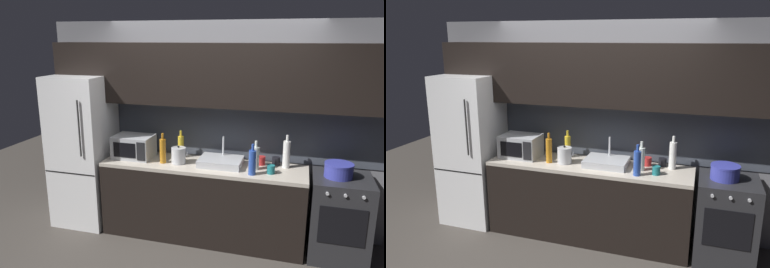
# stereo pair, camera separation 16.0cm
# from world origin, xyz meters

# --- Properties ---
(back_wall) EXTENTS (4.07, 0.44, 2.50)m
(back_wall) POSITION_xyz_m (0.00, 1.20, 1.55)
(back_wall) COLOR slate
(back_wall) RESTS_ON ground
(counter_run) EXTENTS (2.33, 0.60, 0.90)m
(counter_run) POSITION_xyz_m (0.00, 0.90, 0.45)
(counter_run) COLOR black
(counter_run) RESTS_ON ground
(refrigerator) EXTENTS (0.68, 0.69, 1.87)m
(refrigerator) POSITION_xyz_m (-1.55, 0.90, 0.93)
(refrigerator) COLOR white
(refrigerator) RESTS_ON ground
(oven_range) EXTENTS (0.60, 0.62, 0.90)m
(oven_range) POSITION_xyz_m (1.51, 0.90, 0.45)
(oven_range) COLOR #232326
(oven_range) RESTS_ON ground
(microwave) EXTENTS (0.46, 0.35, 0.27)m
(microwave) POSITION_xyz_m (-0.86, 0.92, 1.04)
(microwave) COLOR #A8AAAF
(microwave) RESTS_ON counter_run
(sink_basin) EXTENTS (0.48, 0.38, 0.30)m
(sink_basin) POSITION_xyz_m (0.20, 0.93, 0.94)
(sink_basin) COLOR #ADAFB5
(sink_basin) RESTS_ON counter_run
(kettle) EXTENTS (0.20, 0.17, 0.21)m
(kettle) POSITION_xyz_m (-0.28, 0.86, 0.99)
(kettle) COLOR #B7BABF
(kettle) RESTS_ON counter_run
(wine_bottle_yellow) EXTENTS (0.07, 0.07, 0.33)m
(wine_bottle_yellow) POSITION_xyz_m (-0.32, 1.09, 1.04)
(wine_bottle_yellow) COLOR gold
(wine_bottle_yellow) RESTS_ON counter_run
(wine_bottle_blue) EXTENTS (0.08, 0.08, 0.34)m
(wine_bottle_blue) POSITION_xyz_m (0.58, 0.72, 1.04)
(wine_bottle_blue) COLOR #234299
(wine_bottle_blue) RESTS_ON counter_run
(wine_bottle_amber) EXTENTS (0.07, 0.07, 0.35)m
(wine_bottle_amber) POSITION_xyz_m (-0.46, 0.82, 1.05)
(wine_bottle_amber) COLOR #B27019
(wine_bottle_amber) RESTS_ON counter_run
(wine_bottle_clear) EXTENTS (0.08, 0.08, 0.32)m
(wine_bottle_clear) POSITION_xyz_m (0.60, 0.90, 1.03)
(wine_bottle_clear) COLOR silver
(wine_bottle_clear) RESTS_ON counter_run
(wine_bottle_white) EXTENTS (0.08, 0.08, 0.37)m
(wine_bottle_white) POSITION_xyz_m (0.91, 1.05, 1.06)
(wine_bottle_white) COLOR silver
(wine_bottle_white) RESTS_ON counter_run
(mug_teal) EXTENTS (0.08, 0.08, 0.09)m
(mug_teal) POSITION_xyz_m (0.77, 0.81, 0.95)
(mug_teal) COLOR #19666B
(mug_teal) RESTS_ON counter_run
(mug_red) EXTENTS (0.09, 0.09, 0.10)m
(mug_red) POSITION_xyz_m (0.64, 1.07, 0.95)
(mug_red) COLOR #A82323
(mug_red) RESTS_ON counter_run
(mug_dark) EXTENTS (0.09, 0.09, 0.09)m
(mug_dark) POSITION_xyz_m (0.80, 1.11, 0.95)
(mug_dark) COLOR black
(mug_dark) RESTS_ON counter_run
(cooking_pot) EXTENTS (0.29, 0.29, 0.15)m
(cooking_pot) POSITION_xyz_m (1.45, 0.90, 0.98)
(cooking_pot) COLOR #333899
(cooking_pot) RESTS_ON oven_range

